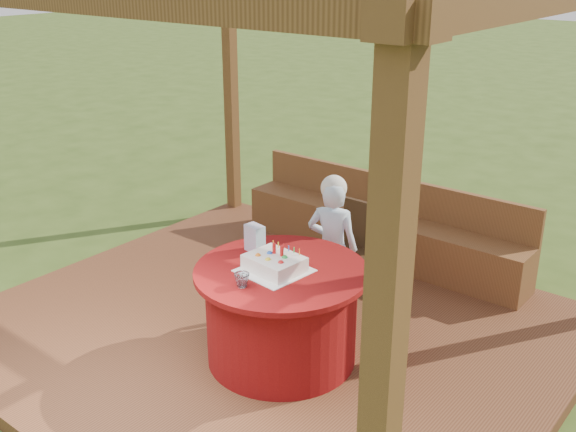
# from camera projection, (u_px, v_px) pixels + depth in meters

# --- Properties ---
(ground) EXTENTS (60.00, 60.00, 0.00)m
(ground) POSITION_uv_depth(u_px,v_px,m) (269.00, 337.00, 5.54)
(ground) COLOR #344D19
(ground) RESTS_ON ground
(deck) EXTENTS (4.50, 4.00, 0.12)m
(deck) POSITION_uv_depth(u_px,v_px,m) (269.00, 331.00, 5.52)
(deck) COLOR brown
(deck) RESTS_ON ground
(pergola) EXTENTS (4.50, 4.00, 2.72)m
(pergola) POSITION_uv_depth(u_px,v_px,m) (266.00, 38.00, 4.67)
(pergola) COLOR brown
(pergola) RESTS_ON deck
(bench) EXTENTS (3.00, 0.42, 0.80)m
(bench) POSITION_uv_depth(u_px,v_px,m) (381.00, 232.00, 6.65)
(bench) COLOR brown
(bench) RESTS_ON deck
(table) EXTENTS (1.26, 1.26, 0.73)m
(table) POSITION_uv_depth(u_px,v_px,m) (281.00, 314.00, 4.93)
(table) COLOR maroon
(table) RESTS_ON deck
(chair) EXTENTS (0.38, 0.38, 0.83)m
(chair) POSITION_uv_depth(u_px,v_px,m) (355.00, 246.00, 5.88)
(chair) COLOR #342010
(chair) RESTS_ON deck
(elderly_woman) EXTENTS (0.49, 0.40, 1.20)m
(elderly_woman) POSITION_uv_depth(u_px,v_px,m) (332.00, 244.00, 5.51)
(elderly_woman) COLOR #A3CDF2
(elderly_woman) RESTS_ON deck
(birthday_cake) EXTENTS (0.48, 0.48, 0.19)m
(birthday_cake) POSITION_uv_depth(u_px,v_px,m) (274.00, 264.00, 4.75)
(birthday_cake) COLOR white
(birthday_cake) RESTS_ON table
(gift_bag) EXTENTS (0.16, 0.12, 0.21)m
(gift_bag) POSITION_uv_depth(u_px,v_px,m) (255.00, 238.00, 5.06)
(gift_bag) COLOR #D589C2
(gift_bag) RESTS_ON table
(drinking_glass) EXTENTS (0.11, 0.11, 0.10)m
(drinking_glass) POSITION_uv_depth(u_px,v_px,m) (242.00, 280.00, 4.53)
(drinking_glass) COLOR white
(drinking_glass) RESTS_ON table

